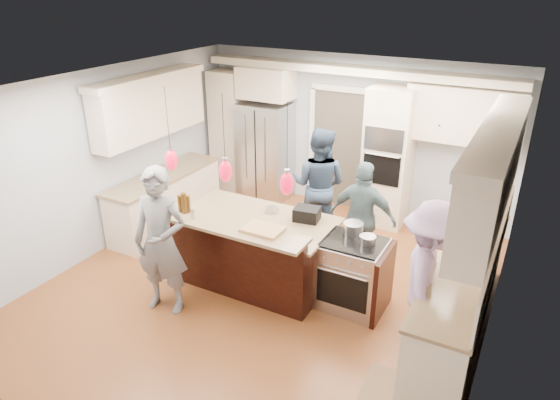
{
  "coord_description": "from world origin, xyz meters",
  "views": [
    {
      "loc": [
        2.86,
        -4.94,
        3.85
      ],
      "look_at": [
        0.0,
        0.35,
        1.15
      ],
      "focal_mm": 32.0,
      "sensor_mm": 36.0,
      "label": 1
    }
  ],
  "objects_px": {
    "kitchen_island": "(254,248)",
    "person_bar_end": "(161,242)",
    "island_range": "(354,275)",
    "refrigerator": "(265,151)",
    "person_far_left": "(319,185)"
  },
  "relations": [
    {
      "from": "kitchen_island",
      "to": "person_bar_end",
      "type": "relative_size",
      "value": 1.12
    },
    {
      "from": "kitchen_island",
      "to": "island_range",
      "type": "distance_m",
      "value": 1.41
    },
    {
      "from": "refrigerator",
      "to": "person_far_left",
      "type": "xyz_separation_m",
      "value": [
        1.56,
        -1.04,
        0.01
      ]
    },
    {
      "from": "person_far_left",
      "to": "person_bar_end",
      "type": "bearing_deg",
      "value": 66.39
    },
    {
      "from": "island_range",
      "to": "person_far_left",
      "type": "xyz_separation_m",
      "value": [
        -1.15,
        1.45,
        0.46
      ]
    },
    {
      "from": "kitchen_island",
      "to": "person_far_left",
      "type": "distance_m",
      "value": 1.61
    },
    {
      "from": "refrigerator",
      "to": "island_range",
      "type": "xyz_separation_m",
      "value": [
        2.71,
        -2.49,
        -0.44
      ]
    },
    {
      "from": "refrigerator",
      "to": "person_bar_end",
      "type": "distance_m",
      "value": 3.7
    },
    {
      "from": "person_bar_end",
      "to": "person_far_left",
      "type": "bearing_deg",
      "value": 58.94
    },
    {
      "from": "person_bar_end",
      "to": "person_far_left",
      "type": "relative_size",
      "value": 1.03
    },
    {
      "from": "kitchen_island",
      "to": "island_range",
      "type": "bearing_deg",
      "value": 3.05
    },
    {
      "from": "refrigerator",
      "to": "kitchen_island",
      "type": "distance_m",
      "value": 2.91
    },
    {
      "from": "island_range",
      "to": "person_bar_end",
      "type": "relative_size",
      "value": 0.49
    },
    {
      "from": "kitchen_island",
      "to": "refrigerator",
      "type": "bearing_deg",
      "value": 116.94
    },
    {
      "from": "refrigerator",
      "to": "kitchen_island",
      "type": "relative_size",
      "value": 0.86
    }
  ]
}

